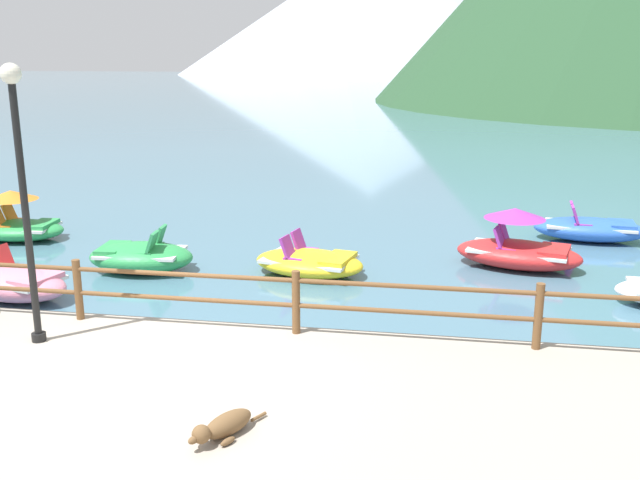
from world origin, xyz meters
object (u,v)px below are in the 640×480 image
Objects in this scene: lamp_post at (22,179)px; pedal_boat_7 at (519,248)px; pedal_boat_4 at (590,229)px; pedal_boat_6 at (9,282)px; pedal_boat_5 at (141,256)px; pedal_boat_2 at (310,262)px; dog_resting at (223,426)px; pedal_boat_0 at (18,223)px.

pedal_boat_7 is (7.22, 6.20, -2.32)m from lamp_post.
pedal_boat_4 is 12.83m from pedal_boat_6.
pedal_boat_5 is at bearing 95.68° from lamp_post.
pedal_boat_6 is (-1.71, -1.98, -0.01)m from pedal_boat_5.
pedal_boat_5 is 0.81× the size of pedal_boat_6.
pedal_boat_5 reaches higher than pedal_boat_2.
pedal_boat_7 is at bearing 20.73° from pedal_boat_6.
pedal_boat_4 is (5.75, 10.81, -0.23)m from dog_resting.
pedal_boat_0 reaches higher than pedal_boat_6.
dog_resting is 11.60m from pedal_boat_0.
dog_resting is at bearing -31.69° from lamp_post.
dog_resting is 0.42× the size of pedal_boat_0.
dog_resting is at bearing -114.93° from pedal_boat_7.
lamp_post is 12.87m from pedal_boat_4.
pedal_boat_0 reaches higher than dog_resting.
lamp_post is 8.21m from pedal_boat_0.
lamp_post is 1.54× the size of pedal_boat_2.
pedal_boat_5 is at bearing 119.77° from dog_resting.
pedal_boat_4 is at bearing 61.98° from dog_resting.
pedal_boat_2 is 0.89× the size of pedal_boat_7.
pedal_boat_4 is at bearing 28.32° from pedal_boat_6.
pedal_boat_5 is (-9.59, -4.11, 0.02)m from pedal_boat_4.
lamp_post is 1.37× the size of pedal_boat_7.
pedal_boat_4 is at bearing 43.72° from lamp_post.
pedal_boat_5 is (-3.47, -0.36, 0.06)m from pedal_boat_2.
pedal_boat_4 is 10.43m from pedal_boat_5.
lamp_post is at bearing -84.32° from pedal_boat_5.
pedal_boat_4 reaches higher than pedal_boat_2.
lamp_post is 4.19m from pedal_boat_6.
pedal_boat_7 reaches higher than pedal_boat_5.
pedal_boat_5 is (-3.83, 6.70, -0.21)m from dog_resting.
lamp_post reaches higher than pedal_boat_5.
dog_resting is 12.25m from pedal_boat_4.
pedal_boat_5 is 0.79× the size of pedal_boat_7.
pedal_boat_6 is 10.04m from pedal_boat_7.
pedal_boat_5 is (3.93, -1.92, -0.09)m from pedal_boat_0.
pedal_boat_0 is at bearing 119.77° from pedal_boat_6.
pedal_boat_2 is at bearing -163.87° from pedal_boat_7.
lamp_post is 1.71× the size of pedal_boat_0.
pedal_boat_5 is at bearing -25.97° from pedal_boat_0.
pedal_boat_6 reaches higher than dog_resting.
pedal_boat_6 reaches higher than pedal_boat_4.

